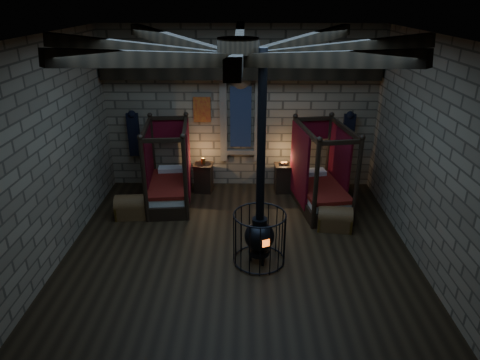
{
  "coord_description": "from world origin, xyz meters",
  "views": [
    {
      "loc": [
        0.13,
        -7.35,
        4.83
      ],
      "look_at": [
        0.02,
        0.6,
        1.37
      ],
      "focal_mm": 32.0,
      "sensor_mm": 36.0,
      "label": 1
    }
  ],
  "objects_px": {
    "bed_left": "(170,184)",
    "stove": "(259,233)",
    "bed_right": "(320,188)",
    "trunk_right": "(335,219)",
    "trunk_left": "(133,207)"
  },
  "relations": [
    {
      "from": "trunk_left",
      "to": "stove",
      "type": "height_order",
      "value": "stove"
    },
    {
      "from": "bed_right",
      "to": "stove",
      "type": "distance_m",
      "value": 2.84
    },
    {
      "from": "bed_left",
      "to": "trunk_right",
      "type": "height_order",
      "value": "bed_left"
    },
    {
      "from": "bed_left",
      "to": "bed_right",
      "type": "bearing_deg",
      "value": -8.59
    },
    {
      "from": "bed_left",
      "to": "stove",
      "type": "xyz_separation_m",
      "value": [
        2.17,
        -2.59,
        0.13
      ]
    },
    {
      "from": "bed_left",
      "to": "bed_right",
      "type": "xyz_separation_m",
      "value": [
        3.71,
        -0.21,
        0.01
      ]
    },
    {
      "from": "bed_left",
      "to": "trunk_left",
      "type": "bearing_deg",
      "value": -138.51
    },
    {
      "from": "trunk_left",
      "to": "stove",
      "type": "xyz_separation_m",
      "value": [
        2.92,
        -1.79,
        0.38
      ]
    },
    {
      "from": "bed_left",
      "to": "stove",
      "type": "bearing_deg",
      "value": -55.46
    },
    {
      "from": "bed_left",
      "to": "stove",
      "type": "height_order",
      "value": "stove"
    },
    {
      "from": "stove",
      "to": "bed_right",
      "type": "bearing_deg",
      "value": 32.53
    },
    {
      "from": "trunk_left",
      "to": "bed_left",
      "type": "bearing_deg",
      "value": 42.6
    },
    {
      "from": "trunk_left",
      "to": "trunk_right",
      "type": "height_order",
      "value": "trunk_left"
    },
    {
      "from": "bed_right",
      "to": "trunk_right",
      "type": "bearing_deg",
      "value": -90.16
    },
    {
      "from": "bed_left",
      "to": "trunk_right",
      "type": "bearing_deg",
      "value": -23.8
    }
  ]
}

